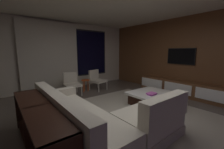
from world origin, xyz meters
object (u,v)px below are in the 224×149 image
at_px(sectional_couch, 96,120).
at_px(media_console, 181,88).
at_px(mounted_tv, 181,56).
at_px(coffee_table, 153,99).
at_px(book_stack_on_coffee_table, 152,94).
at_px(accent_chair_by_curtain, 72,82).
at_px(accent_chair_near_window, 97,79).
at_px(side_stool, 85,82).
at_px(console_table_behind_couch, 38,127).

relative_size(sectional_couch, media_console, 0.81).
xyz_separation_m(sectional_couch, media_console, (3.59, 0.18, -0.04)).
height_order(media_console, mounted_tv, mounted_tv).
height_order(coffee_table, book_stack_on_coffee_table, book_stack_on_coffee_table).
bearing_deg(sectional_couch, accent_chair_by_curtain, 75.94).
bearing_deg(coffee_table, media_console, -2.10).
bearing_deg(coffee_table, accent_chair_near_window, 97.37).
distance_m(coffee_table, accent_chair_near_window, 2.49).
height_order(side_stool, console_table_behind_couch, console_table_behind_couch).
distance_m(coffee_table, console_table_behind_couch, 2.97).
relative_size(coffee_table, console_table_behind_couch, 0.55).
bearing_deg(console_table_behind_couch, media_console, 0.63).
relative_size(book_stack_on_coffee_table, accent_chair_by_curtain, 0.33).
distance_m(sectional_couch, mounted_tv, 3.94).
height_order(mounted_tv, console_table_behind_couch, mounted_tv).
height_order(coffee_table, media_console, media_console).
bearing_deg(coffee_table, side_stool, 108.56).
distance_m(side_stool, media_console, 3.45).
distance_m(sectional_couch, side_stool, 2.95).
relative_size(accent_chair_by_curtain, console_table_behind_couch, 0.37).
xyz_separation_m(sectional_couch, console_table_behind_couch, (-0.91, 0.13, 0.12)).
height_order(side_stool, media_console, media_console).
xyz_separation_m(book_stack_on_coffee_table, console_table_behind_couch, (-2.79, -0.04, 0.03)).
height_order(accent_chair_near_window, console_table_behind_couch, accent_chair_near_window).
distance_m(sectional_couch, accent_chair_by_curtain, 2.75).
bearing_deg(accent_chair_near_window, console_table_behind_couch, -135.78).
relative_size(book_stack_on_coffee_table, mounted_tv, 0.27).
distance_m(mounted_tv, console_table_behind_couch, 4.78).
bearing_deg(sectional_couch, console_table_behind_couch, 171.92).
xyz_separation_m(accent_chair_near_window, media_console, (1.87, -2.52, -0.18)).
bearing_deg(coffee_table, console_table_behind_couch, -177.94).
distance_m(accent_chair_by_curtain, mounted_tv, 3.96).
bearing_deg(side_stool, sectional_couch, -114.42).
height_order(book_stack_on_coffee_table, console_table_behind_couch, console_table_behind_couch).
xyz_separation_m(sectional_couch, accent_chair_by_curtain, (0.67, 2.67, 0.14)).
relative_size(coffee_table, book_stack_on_coffee_table, 4.48).
relative_size(accent_chair_near_window, console_table_behind_couch, 0.37).
bearing_deg(accent_chair_by_curtain, accent_chair_near_window, 1.61).
relative_size(book_stack_on_coffee_table, accent_chair_near_window, 0.33).
height_order(book_stack_on_coffee_table, media_console, media_console).
bearing_deg(sectional_couch, accent_chair_near_window, 57.39).
bearing_deg(mounted_tv, accent_chair_by_curtain, 143.58).
distance_m(accent_chair_near_window, media_console, 3.14).
relative_size(coffee_table, accent_chair_near_window, 1.49).
bearing_deg(accent_chair_near_window, media_console, -53.46).
distance_m(book_stack_on_coffee_table, media_console, 1.72).
bearing_deg(media_console, console_table_behind_couch, -179.37).
xyz_separation_m(accent_chair_by_curtain, media_console, (2.92, -2.49, -0.18)).
bearing_deg(console_table_behind_couch, accent_chair_by_curtain, 58.08).
distance_m(book_stack_on_coffee_table, accent_chair_by_curtain, 2.78).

